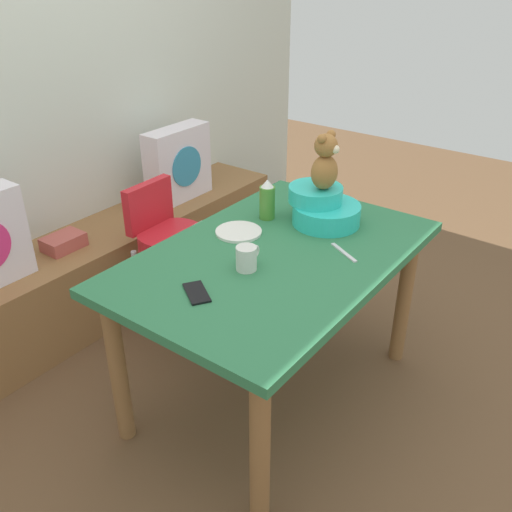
{
  "coord_description": "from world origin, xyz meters",
  "views": [
    {
      "loc": [
        -1.63,
        -1.12,
        1.81
      ],
      "look_at": [
        0.0,
        0.1,
        0.69
      ],
      "focal_mm": 39.21,
      "sensor_mm": 36.0,
      "label": 1
    }
  ],
  "objects_px": {
    "teddy_bear": "(326,163)",
    "dinner_plate_near": "(239,232)",
    "highchair": "(169,238)",
    "infant_seat_teal": "(323,207)",
    "coffee_mug": "(247,258)",
    "dining_table": "(275,274)",
    "cell_phone": "(197,293)",
    "pillow_floral_right": "(178,164)",
    "book_stack": "(64,242)",
    "ketchup_bottle": "(267,200)"
  },
  "relations": [
    {
      "from": "highchair",
      "to": "teddy_bear",
      "type": "height_order",
      "value": "teddy_bear"
    },
    {
      "from": "teddy_bear",
      "to": "coffee_mug",
      "type": "height_order",
      "value": "teddy_bear"
    },
    {
      "from": "pillow_floral_right",
      "to": "teddy_bear",
      "type": "height_order",
      "value": "teddy_bear"
    },
    {
      "from": "infant_seat_teal",
      "to": "dinner_plate_near",
      "type": "bearing_deg",
      "value": 143.17
    },
    {
      "from": "teddy_bear",
      "to": "coffee_mug",
      "type": "distance_m",
      "value": 0.58
    },
    {
      "from": "book_stack",
      "to": "dining_table",
      "type": "bearing_deg",
      "value": -81.02
    },
    {
      "from": "dining_table",
      "to": "infant_seat_teal",
      "type": "xyz_separation_m",
      "value": [
        0.36,
        -0.0,
        0.17
      ]
    },
    {
      "from": "book_stack",
      "to": "pillow_floral_right",
      "type": "bearing_deg",
      "value": -1.43
    },
    {
      "from": "pillow_floral_right",
      "to": "highchair",
      "type": "bearing_deg",
      "value": -141.19
    },
    {
      "from": "book_stack",
      "to": "coffee_mug",
      "type": "relative_size",
      "value": 1.67
    },
    {
      "from": "highchair",
      "to": "dinner_plate_near",
      "type": "xyz_separation_m",
      "value": [
        -0.09,
        -0.52,
        0.22
      ]
    },
    {
      "from": "dining_table",
      "to": "cell_phone",
      "type": "bearing_deg",
      "value": 173.26
    },
    {
      "from": "teddy_bear",
      "to": "dinner_plate_near",
      "type": "height_order",
      "value": "teddy_bear"
    },
    {
      "from": "highchair",
      "to": "teddy_bear",
      "type": "xyz_separation_m",
      "value": [
        0.22,
        -0.76,
        0.5
      ]
    },
    {
      "from": "book_stack",
      "to": "infant_seat_teal",
      "type": "relative_size",
      "value": 0.61
    },
    {
      "from": "dining_table",
      "to": "dinner_plate_near",
      "type": "xyz_separation_m",
      "value": [
        0.05,
        0.23,
        0.11
      ]
    },
    {
      "from": "highchair",
      "to": "dinner_plate_near",
      "type": "bearing_deg",
      "value": -99.51
    },
    {
      "from": "pillow_floral_right",
      "to": "coffee_mug",
      "type": "distance_m",
      "value": 1.42
    },
    {
      "from": "highchair",
      "to": "infant_seat_teal",
      "type": "xyz_separation_m",
      "value": [
        0.22,
        -0.75,
        0.29
      ]
    },
    {
      "from": "highchair",
      "to": "teddy_bear",
      "type": "relative_size",
      "value": 3.16
    },
    {
      "from": "infant_seat_teal",
      "to": "ketchup_bottle",
      "type": "bearing_deg",
      "value": 116.27
    },
    {
      "from": "teddy_bear",
      "to": "dinner_plate_near",
      "type": "distance_m",
      "value": 0.47
    },
    {
      "from": "cell_phone",
      "to": "pillow_floral_right",
      "type": "bearing_deg",
      "value": -100.53
    },
    {
      "from": "pillow_floral_right",
      "to": "ketchup_bottle",
      "type": "relative_size",
      "value": 2.38
    },
    {
      "from": "book_stack",
      "to": "ketchup_bottle",
      "type": "xyz_separation_m",
      "value": [
        0.43,
        -0.97,
        0.33
      ]
    },
    {
      "from": "highchair",
      "to": "ketchup_bottle",
      "type": "distance_m",
      "value": 0.62
    },
    {
      "from": "dining_table",
      "to": "highchair",
      "type": "relative_size",
      "value": 1.7
    },
    {
      "from": "infant_seat_teal",
      "to": "coffee_mug",
      "type": "bearing_deg",
      "value": 178.31
    },
    {
      "from": "highchair",
      "to": "pillow_floral_right",
      "type": "bearing_deg",
      "value": 38.81
    },
    {
      "from": "coffee_mug",
      "to": "cell_phone",
      "type": "distance_m",
      "value": 0.25
    },
    {
      "from": "teddy_bear",
      "to": "cell_phone",
      "type": "relative_size",
      "value": 1.74
    },
    {
      "from": "teddy_bear",
      "to": "dinner_plate_near",
      "type": "bearing_deg",
      "value": 143.11
    },
    {
      "from": "coffee_mug",
      "to": "book_stack",
      "type": "bearing_deg",
      "value": 90.62
    },
    {
      "from": "book_stack",
      "to": "cell_phone",
      "type": "height_order",
      "value": "cell_phone"
    },
    {
      "from": "book_stack",
      "to": "ketchup_bottle",
      "type": "height_order",
      "value": "ketchup_bottle"
    },
    {
      "from": "book_stack",
      "to": "ketchup_bottle",
      "type": "bearing_deg",
      "value": -65.89
    },
    {
      "from": "book_stack",
      "to": "coffee_mug",
      "type": "height_order",
      "value": "coffee_mug"
    },
    {
      "from": "dinner_plate_near",
      "to": "highchair",
      "type": "bearing_deg",
      "value": 80.49
    },
    {
      "from": "ketchup_bottle",
      "to": "coffee_mug",
      "type": "xyz_separation_m",
      "value": [
        -0.42,
        -0.21,
        -0.04
      ]
    },
    {
      "from": "highchair",
      "to": "ketchup_bottle",
      "type": "relative_size",
      "value": 4.27
    },
    {
      "from": "book_stack",
      "to": "teddy_bear",
      "type": "bearing_deg",
      "value": -65.49
    },
    {
      "from": "pillow_floral_right",
      "to": "book_stack",
      "type": "relative_size",
      "value": 2.2
    },
    {
      "from": "dining_table",
      "to": "pillow_floral_right",
      "type": "bearing_deg",
      "value": 60.84
    },
    {
      "from": "cell_phone",
      "to": "highchair",
      "type": "bearing_deg",
      "value": -95.06
    },
    {
      "from": "pillow_floral_right",
      "to": "highchair",
      "type": "xyz_separation_m",
      "value": [
        -0.52,
        -0.42,
        -0.16
      ]
    },
    {
      "from": "pillow_floral_right",
      "to": "coffee_mug",
      "type": "bearing_deg",
      "value": -125.6
    },
    {
      "from": "dinner_plate_near",
      "to": "teddy_bear",
      "type": "bearing_deg",
      "value": -36.89
    },
    {
      "from": "teddy_bear",
      "to": "dining_table",
      "type": "bearing_deg",
      "value": 179.51
    },
    {
      "from": "ketchup_bottle",
      "to": "dinner_plate_near",
      "type": "distance_m",
      "value": 0.21
    },
    {
      "from": "pillow_floral_right",
      "to": "cell_phone",
      "type": "height_order",
      "value": "pillow_floral_right"
    }
  ]
}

